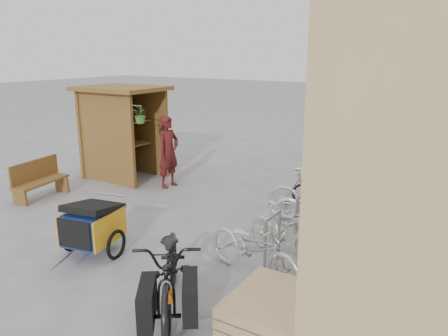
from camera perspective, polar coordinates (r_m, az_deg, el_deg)
The scene contains 17 objects.
ground at distance 8.20m, azimuth -8.60°, elevation -8.62°, with size 80.00×80.00×0.00m, color #9C9C9E.
kiosk at distance 11.70m, azimuth -13.46°, elevation 6.19°, with size 2.49×1.65×2.40m.
bike_rack at distance 8.94m, azimuth 12.98°, elevation -3.29°, with size 0.05×5.35×0.86m.
pallet_stack at distance 5.61m, azimuth 6.56°, elevation -18.10°, with size 1.00×1.20×0.40m.
bench at distance 10.80m, azimuth -23.06°, elevation -1.33°, with size 0.63×1.44×0.88m.
shopping_carts at distance 13.02m, azimuth 22.45°, elevation 2.25°, with size 0.62×1.70×1.10m.
child_trailer at distance 7.52m, azimuth -16.82°, elevation -7.06°, with size 1.02×1.63×0.94m.
cargo_bike at distance 5.74m, azimuth -6.97°, elevation -13.16°, with size 1.89×2.22×1.15m.
person_kiosk at distance 10.75m, azimuth -7.26°, elevation 2.11°, with size 0.65×0.42×1.77m, color maroon.
bike_0 at distance 6.54m, azimuth 3.89°, elevation -10.39°, with size 0.62×1.77×0.93m, color #B8B8BD.
bike_1 at distance 7.17m, azimuth 7.75°, elevation -8.21°, with size 0.43×1.50×0.90m, color beige.
bike_2 at distance 8.39m, azimuth 12.23°, elevation -4.99°, with size 0.59×1.69×0.89m, color beige.
bike_3 at distance 8.55m, azimuth 11.54°, elevation -3.76°, with size 0.52×1.85×1.11m, color #B8B8BD.
bike_4 at distance 9.49m, azimuth 13.34°, elevation -2.98°, with size 0.53×1.52×0.80m, color black.
bike_5 at distance 9.67m, azimuth 14.67°, elevation -1.89°, with size 0.50×1.78×1.07m, color maroon.
bike_6 at distance 10.38m, azimuth 15.10°, elevation -1.16°, with size 0.62×1.77×0.93m, color pink.
bike_7 at distance 10.76m, azimuth 16.44°, elevation -0.71°, with size 0.43×1.54×0.92m, color black.
Camera 1 is at (4.93, -5.69, 3.26)m, focal length 35.00 mm.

